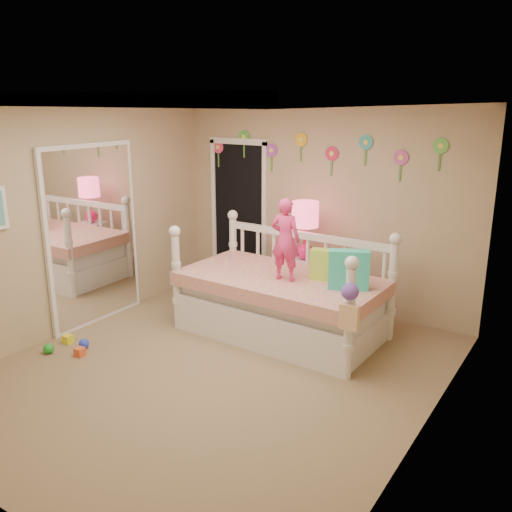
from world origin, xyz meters
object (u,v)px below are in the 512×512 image
Objects in this scene: daybed at (281,282)px; nightstand at (303,286)px; child at (285,240)px; table_lamp at (305,221)px.

daybed reaches higher than nightstand.
child is 1.25× the size of table_lamp.
nightstand is (-0.21, 0.82, -0.79)m from child.
child is at bearing -75.96° from table_lamp.
child reaches higher than nightstand.
table_lamp is (-0.10, 0.72, 0.54)m from daybed.
nightstand is at bearing -82.22° from child.
nightstand is at bearing 99.79° from daybed.
daybed is 3.19× the size of table_lamp.
daybed is 2.55× the size of child.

